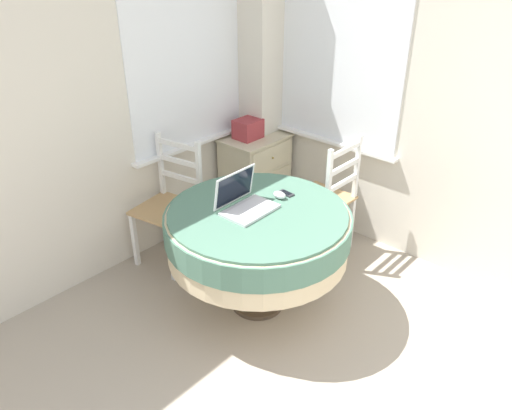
{
  "coord_description": "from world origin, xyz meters",
  "views": [
    {
      "loc": [
        -0.91,
        0.16,
        2.27
      ],
      "look_at": [
        1.27,
        2.13,
        0.67
      ],
      "focal_mm": 35.0,
      "sensor_mm": 36.0,
      "label": 1
    }
  ],
  "objects_px": {
    "corner_cabinet": "(255,176)",
    "cell_phone": "(286,193)",
    "laptop": "(244,202)",
    "computer_mouse": "(280,195)",
    "dining_chair_near_back_window": "(171,205)",
    "round_dining_table": "(258,231)",
    "storage_box": "(248,129)",
    "dining_chair_near_right_window": "(326,199)"
  },
  "relations": [
    {
      "from": "cell_phone",
      "to": "storage_box",
      "type": "bearing_deg",
      "value": 56.44
    },
    {
      "from": "round_dining_table",
      "to": "corner_cabinet",
      "type": "distance_m",
      "value": 1.33
    },
    {
      "from": "round_dining_table",
      "to": "dining_chair_near_back_window",
      "type": "distance_m",
      "value": 0.88
    },
    {
      "from": "computer_mouse",
      "to": "dining_chair_near_back_window",
      "type": "xyz_separation_m",
      "value": [
        -0.24,
        0.86,
        -0.3
      ]
    },
    {
      "from": "dining_chair_near_back_window",
      "to": "round_dining_table",
      "type": "bearing_deg",
      "value": -88.97
    },
    {
      "from": "cell_phone",
      "to": "round_dining_table",
      "type": "bearing_deg",
      "value": -177.12
    },
    {
      "from": "cell_phone",
      "to": "dining_chair_near_back_window",
      "type": "xyz_separation_m",
      "value": [
        -0.32,
        0.86,
        -0.28
      ]
    },
    {
      "from": "cell_phone",
      "to": "storage_box",
      "type": "height_order",
      "value": "storage_box"
    },
    {
      "from": "dining_chair_near_back_window",
      "to": "corner_cabinet",
      "type": "distance_m",
      "value": 0.98
    },
    {
      "from": "round_dining_table",
      "to": "corner_cabinet",
      "type": "height_order",
      "value": "round_dining_table"
    },
    {
      "from": "round_dining_table",
      "to": "computer_mouse",
      "type": "height_order",
      "value": "computer_mouse"
    },
    {
      "from": "round_dining_table",
      "to": "laptop",
      "type": "relative_size",
      "value": 3.44
    },
    {
      "from": "round_dining_table",
      "to": "dining_chair_near_back_window",
      "type": "relative_size",
      "value": 1.23
    },
    {
      "from": "round_dining_table",
      "to": "laptop",
      "type": "xyz_separation_m",
      "value": [
        -0.04,
        0.08,
        0.2
      ]
    },
    {
      "from": "round_dining_table",
      "to": "computer_mouse",
      "type": "distance_m",
      "value": 0.28
    },
    {
      "from": "cell_phone",
      "to": "computer_mouse",
      "type": "bearing_deg",
      "value": -175.49
    },
    {
      "from": "cell_phone",
      "to": "corner_cabinet",
      "type": "height_order",
      "value": "cell_phone"
    },
    {
      "from": "round_dining_table",
      "to": "storage_box",
      "type": "bearing_deg",
      "value": 45.62
    },
    {
      "from": "computer_mouse",
      "to": "corner_cabinet",
      "type": "relative_size",
      "value": 0.12
    },
    {
      "from": "laptop",
      "to": "computer_mouse",
      "type": "distance_m",
      "value": 0.27
    },
    {
      "from": "laptop",
      "to": "cell_phone",
      "type": "relative_size",
      "value": 3.08
    },
    {
      "from": "dining_chair_near_back_window",
      "to": "storage_box",
      "type": "bearing_deg",
      "value": 3.11
    },
    {
      "from": "dining_chair_near_right_window",
      "to": "dining_chair_near_back_window",
      "type": "bearing_deg",
      "value": 137.19
    },
    {
      "from": "laptop",
      "to": "dining_chair_near_right_window",
      "type": "relative_size",
      "value": 0.36
    },
    {
      "from": "round_dining_table",
      "to": "storage_box",
      "type": "relative_size",
      "value": 5.51
    },
    {
      "from": "storage_box",
      "to": "round_dining_table",
      "type": "bearing_deg",
      "value": -134.38
    },
    {
      "from": "cell_phone",
      "to": "corner_cabinet",
      "type": "distance_m",
      "value": 1.16
    },
    {
      "from": "computer_mouse",
      "to": "storage_box",
      "type": "bearing_deg",
      "value": 53.41
    },
    {
      "from": "corner_cabinet",
      "to": "storage_box",
      "type": "distance_m",
      "value": 0.45
    },
    {
      "from": "dining_chair_near_back_window",
      "to": "computer_mouse",
      "type": "bearing_deg",
      "value": -74.44
    },
    {
      "from": "round_dining_table",
      "to": "dining_chair_near_back_window",
      "type": "xyz_separation_m",
      "value": [
        -0.02,
        0.87,
        -0.13
      ]
    },
    {
      "from": "dining_chair_near_back_window",
      "to": "storage_box",
      "type": "xyz_separation_m",
      "value": [
        0.92,
        0.05,
        0.35
      ]
    },
    {
      "from": "dining_chair_near_right_window",
      "to": "corner_cabinet",
      "type": "xyz_separation_m",
      "value": [
        0.1,
        0.83,
        -0.1
      ]
    },
    {
      "from": "laptop",
      "to": "storage_box",
      "type": "bearing_deg",
      "value": 41.93
    },
    {
      "from": "corner_cabinet",
      "to": "dining_chair_near_back_window",
      "type": "bearing_deg",
      "value": -178.75
    },
    {
      "from": "round_dining_table",
      "to": "corner_cabinet",
      "type": "relative_size",
      "value": 1.62
    },
    {
      "from": "laptop",
      "to": "storage_box",
      "type": "relative_size",
      "value": 1.6
    },
    {
      "from": "cell_phone",
      "to": "dining_chair_near_right_window",
      "type": "xyz_separation_m",
      "value": [
        0.56,
        0.05,
        -0.28
      ]
    },
    {
      "from": "storage_box",
      "to": "laptop",
      "type": "bearing_deg",
      "value": -138.07
    },
    {
      "from": "corner_cabinet",
      "to": "storage_box",
      "type": "xyz_separation_m",
      "value": [
        -0.06,
        0.03,
        0.45
      ]
    },
    {
      "from": "dining_chair_near_back_window",
      "to": "corner_cabinet",
      "type": "xyz_separation_m",
      "value": [
        0.98,
        0.02,
        -0.1
      ]
    },
    {
      "from": "corner_cabinet",
      "to": "cell_phone",
      "type": "bearing_deg",
      "value": -126.98
    }
  ]
}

